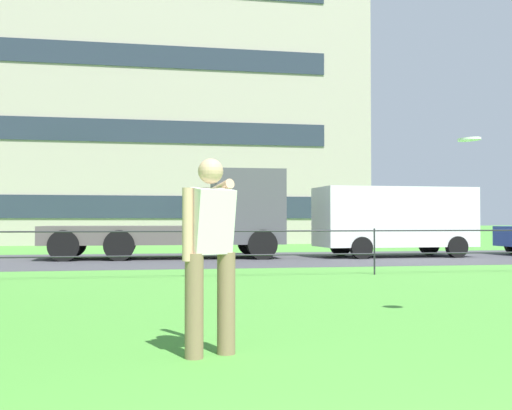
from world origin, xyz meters
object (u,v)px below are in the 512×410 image
at_px(frisbee, 469,139).
at_px(apartment_building_background, 67,111).
at_px(person_thrower, 210,249).
at_px(flatbed_truck_right, 200,219).
at_px(panel_van_far_right, 395,218).

height_order(frisbee, apartment_building_background, apartment_building_background).
bearing_deg(apartment_building_background, person_thrower, -82.78).
xyz_separation_m(person_thrower, apartment_building_background, (-4.26, 33.59, 6.63)).
bearing_deg(apartment_building_background, frisbee, -76.87).
xyz_separation_m(frisbee, flatbed_truck_right, (-1.74, 13.38, -0.91)).
xyz_separation_m(panel_van_far_right, apartment_building_background, (-12.04, 19.23, 6.28)).
relative_size(frisbee, apartment_building_background, 0.01).
bearing_deg(frisbee, panel_van_far_right, 70.66).
distance_m(frisbee, flatbed_truck_right, 13.52).
xyz_separation_m(frisbee, apartment_building_background, (-7.50, 32.16, 5.42)).
distance_m(flatbed_truck_right, panel_van_far_right, 6.30).
bearing_deg(person_thrower, apartment_building_background, 97.22).
xyz_separation_m(person_thrower, flatbed_truck_right, (1.51, 14.81, 0.30)).
height_order(person_thrower, flatbed_truck_right, flatbed_truck_right).
height_order(flatbed_truck_right, apartment_building_background, apartment_building_background).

